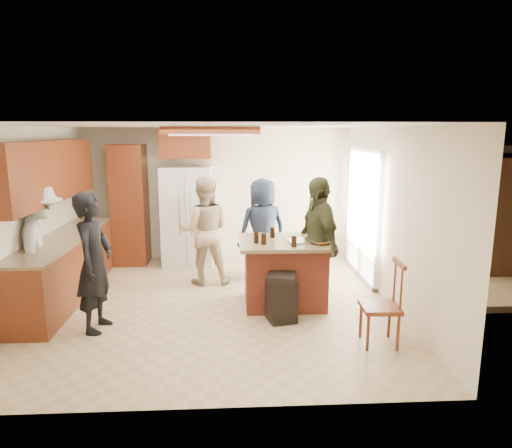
{
  "coord_description": "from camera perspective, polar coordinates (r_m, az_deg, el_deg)",
  "views": [
    {
      "loc": [
        0.26,
        -6.17,
        2.43
      ],
      "look_at": [
        0.6,
        0.08,
        1.15
      ],
      "focal_mm": 32.0,
      "sensor_mm": 36.0,
      "label": 1
    }
  ],
  "objects": [
    {
      "name": "room_shell",
      "position": [
        8.97,
        24.22,
        0.48
      ],
      "size": [
        8.0,
        5.2,
        5.0
      ],
      "color": "tan",
      "rests_on": "ground"
    },
    {
      "name": "person_front_left",
      "position": [
        5.9,
        -19.57,
        -4.58
      ],
      "size": [
        0.53,
        0.68,
        1.72
      ],
      "primitive_type": "imported",
      "rotation": [
        0.0,
        0.0,
        1.45
      ],
      "color": "black",
      "rests_on": "ground"
    },
    {
      "name": "person_behind_left",
      "position": [
        7.34,
        -6.45,
        -0.81
      ],
      "size": [
        0.86,
        0.55,
        1.74
      ],
      "primitive_type": "imported",
      "rotation": [
        0.0,
        0.0,
        3.18
      ],
      "color": "tan",
      "rests_on": "ground"
    },
    {
      "name": "person_behind_right",
      "position": [
        7.58,
        0.83,
        -0.58
      ],
      "size": [
        0.94,
        0.76,
        1.68
      ],
      "primitive_type": "imported",
      "rotation": [
        0.0,
        0.0,
        3.45
      ],
      "color": "#182131",
      "rests_on": "ground"
    },
    {
      "name": "person_side_right",
      "position": [
        6.38,
        7.72,
        -2.3
      ],
      "size": [
        0.77,
        1.17,
        1.83
      ],
      "primitive_type": "imported",
      "rotation": [
        0.0,
        0.0,
        -1.35
      ],
      "color": "#393B22",
      "rests_on": "ground"
    },
    {
      "name": "person_counter",
      "position": [
        6.8,
        -25.35,
        -2.78
      ],
      "size": [
        0.85,
        1.24,
        1.76
      ],
      "primitive_type": "imported",
      "rotation": [
        0.0,
        0.0,
        1.89
      ],
      "color": "#97978F",
      "rests_on": "ground"
    },
    {
      "name": "left_cabinetry",
      "position": [
        7.19,
        -23.45,
        -1.26
      ],
      "size": [
        0.64,
        3.0,
        2.3
      ],
      "color": "maroon",
      "rests_on": "ground"
    },
    {
      "name": "back_wall_units",
      "position": [
        8.59,
        -13.84,
        4.18
      ],
      "size": [
        1.8,
        0.6,
        2.45
      ],
      "color": "maroon",
      "rests_on": "ground"
    },
    {
      "name": "refrigerator",
      "position": [
        8.47,
        -8.57,
        1.01
      ],
      "size": [
        0.9,
        0.76,
        1.8
      ],
      "color": "white",
      "rests_on": "ground"
    },
    {
      "name": "kitchen_island",
      "position": [
        6.5,
        3.59,
        -5.98
      ],
      "size": [
        1.28,
        1.03,
        0.93
      ],
      "color": "#AB412C",
      "rests_on": "ground"
    },
    {
      "name": "island_items",
      "position": [
        6.3,
        5.36,
        -1.9
      ],
      "size": [
        1.02,
        0.75,
        0.15
      ],
      "color": "silver",
      "rests_on": "kitchen_island"
    },
    {
      "name": "trash_bin",
      "position": [
        5.98,
        3.19,
        -9.15
      ],
      "size": [
        0.42,
        0.42,
        0.63
      ],
      "color": "black",
      "rests_on": "ground"
    },
    {
      "name": "spindle_chair",
      "position": [
        5.5,
        15.45,
        -9.96
      ],
      "size": [
        0.44,
        0.44,
        0.99
      ],
      "color": "maroon",
      "rests_on": "ground"
    }
  ]
}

